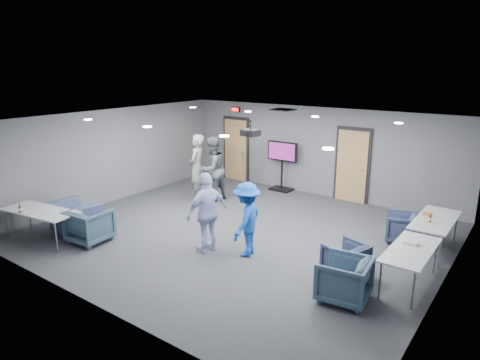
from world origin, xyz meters
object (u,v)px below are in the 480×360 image
Objects in this scene: person_c at (207,212)px; chair_right_c at (344,279)px; bottle_front at (20,209)px; tv_stand at (282,163)px; person_a at (197,168)px; table_right_a at (435,221)px; person_b at (212,169)px; projector at (250,133)px; chair_front_a at (90,225)px; chair_front_b at (74,218)px; person_d at (247,219)px; chair_right_b at (345,259)px; table_right_b at (411,251)px; chair_right_a at (402,227)px; bottle_right at (430,219)px; table_front_left at (40,212)px.

person_c reaches higher than chair_right_c.
bottle_front is 7.54m from tv_stand.
person_a is 6.56m from table_right_a.
person_b is at bearing 96.94° from person_a.
tv_stand is (1.11, 2.13, -0.06)m from person_b.
projector reaches higher than chair_right_c.
chair_front_a reaches higher than chair_front_b.
chair_right_c is at bearing 65.20° from person_b.
chair_right_b is at bearing 87.51° from person_d.
person_c reaches higher than table_right_b.
table_right_a reaches higher than chair_right_a.
bottle_front reaches higher than table_right_a.
bottle_right reaches higher than chair_front_a.
bottle_front is at bearing -45.32° from person_c.
person_c is at bearing -64.43° from chair_right_a.
tv_stand is (-1.08, 4.94, 0.02)m from person_c.
person_d is at bearing -59.49° from chair_right_a.
bottle_right is (1.04, 1.88, 0.49)m from chair_right_b.
person_c is 2.80m from chair_front_a.
table_right_b is (6.43, 2.16, 0.29)m from chair_front_a.
person_d is 2.17× the size of chair_right_a.
chair_right_c reaches higher than chair_front_b.
bottle_right reaches higher than chair_front_b.
chair_front_b is (-3.31, -1.08, -0.51)m from person_c.
table_front_left is (-3.42, -1.81, -0.19)m from person_c.
person_d is 7.03× the size of bottle_right.
projector is at bearing -71.54° from tv_stand.
chair_front_b is at bearing -83.75° from person_d.
chair_front_b is at bearing -88.96° from chair_right_c.
person_b is 2.40m from tv_stand.
chair_front_b is 7.55m from table_right_b.
bottle_right is (3.09, 2.24, 0.02)m from person_d.
chair_right_b is 2.21m from bottle_right.
person_d is (3.40, -2.28, -0.19)m from person_a.
person_c reaches higher than chair_front_b.
chair_front_a is at bearing 0.35° from person_b.
chair_right_b is (5.05, -2.14, -0.63)m from person_b.
chair_right_c is at bearing 38.61° from chair_right_b.
person_c is 4.66m from bottle_right.
table_right_b is (0.77, 1.15, 0.30)m from chair_right_c.
table_front_left is 8.55× the size of bottle_right.
bottle_front is at bearing -147.96° from bottle_right.
person_b is at bearing 90.38° from table_right_a.
projector reaches higher than person_b.
chair_right_b is 0.85× the size of chair_right_c.
table_right_b is 0.88× the size of table_front_left.
chair_front_b is at bearing 105.64° from table_right_b.
chair_right_b is 6.40m from chair_front_b.
person_b is at bearing -117.65° from tv_stand.
chair_front_b is at bearing -56.52° from chair_right_b.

